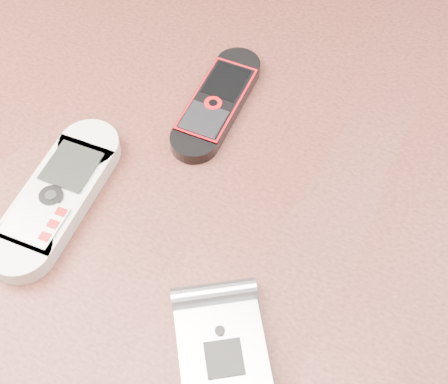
{
  "coord_description": "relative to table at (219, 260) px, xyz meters",
  "views": [
    {
      "loc": [
        0.11,
        -0.24,
        1.15
      ],
      "look_at": [
        0.01,
        0.0,
        0.76
      ],
      "focal_mm": 50.0,
      "sensor_mm": 36.0,
      "label": 1
    }
  ],
  "objects": [
    {
      "name": "table",
      "position": [
        0.0,
        0.0,
        0.0
      ],
      "size": [
        1.2,
        0.8,
        0.75
      ],
      "color": "black",
      "rests_on": "ground"
    },
    {
      "name": "nokia_black_red",
      "position": [
        -0.04,
        0.08,
        0.11
      ],
      "size": [
        0.04,
        0.13,
        0.01
      ],
      "primitive_type": "cube",
      "rotation": [
        0.0,
        0.0,
        0.02
      ],
      "color": "black",
      "rests_on": "table"
    },
    {
      "name": "nokia_white",
      "position": [
        -0.11,
        -0.05,
        0.11
      ],
      "size": [
        0.05,
        0.15,
        0.02
      ],
      "primitive_type": "cube",
      "rotation": [
        0.0,
        0.0,
        0.04
      ],
      "color": "beige",
      "rests_on": "table"
    },
    {
      "name": "motorola_razr",
      "position": [
        0.06,
        -0.12,
        0.11
      ],
      "size": [
        0.11,
        0.13,
        0.02
      ],
      "primitive_type": "cube",
      "rotation": [
        0.0,
        0.0,
        0.58
      ],
      "color": "#B7B7BB",
      "rests_on": "table"
    }
  ]
}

